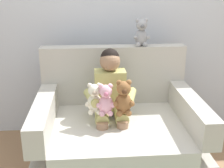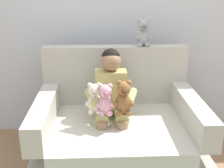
{
  "view_description": "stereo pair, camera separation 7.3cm",
  "coord_description": "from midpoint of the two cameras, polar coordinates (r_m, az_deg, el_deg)",
  "views": [
    {
      "loc": [
        -0.22,
        -2.15,
        1.52
      ],
      "look_at": [
        -0.05,
        -0.05,
        0.77
      ],
      "focal_mm": 46.67,
      "sensor_mm": 36.0,
      "label": 1
    },
    {
      "loc": [
        -0.15,
        -2.16,
        1.52
      ],
      "look_at": [
        -0.05,
        -0.05,
        0.77
      ],
      "focal_mm": 46.67,
      "sensor_mm": 36.0,
      "label": 2
    }
  ],
  "objects": [
    {
      "name": "plush_brown",
      "position": [
        2.25,
        3.18,
        -2.87
      ],
      "size": [
        0.17,
        0.14,
        0.28
      ],
      "rotation": [
        0.0,
        0.0,
        0.04
      ],
      "color": "brown",
      "rests_on": "armchair"
    },
    {
      "name": "plush_cream",
      "position": [
        2.28,
        -2.53,
        -2.93
      ],
      "size": [
        0.15,
        0.12,
        0.25
      ],
      "rotation": [
        0.0,
        0.0,
        0.26
      ],
      "color": "silver",
      "rests_on": "armchair"
    },
    {
      "name": "back_wall",
      "position": [
        2.93,
        1.06,
        15.23
      ],
      "size": [
        6.0,
        0.1,
        2.6
      ],
      "primitive_type": "cube",
      "color": "silver",
      "rests_on": "ground"
    },
    {
      "name": "armchair",
      "position": [
        2.52,
        1.94,
        -9.46
      ],
      "size": [
        1.32,
        1.02,
        0.96
      ],
      "color": "#BCB7AD",
      "rests_on": "ground"
    },
    {
      "name": "plush_grey_on_backrest",
      "position": [
        2.66,
        6.95,
        9.81
      ],
      "size": [
        0.15,
        0.12,
        0.25
      ],
      "rotation": [
        0.0,
        0.0,
        -0.01
      ],
      "color": "#9E9EA3",
      "rests_on": "armchair"
    },
    {
      "name": "plush_pink",
      "position": [
        2.25,
        -0.33,
        -3.19
      ],
      "size": [
        0.15,
        0.12,
        0.26
      ],
      "rotation": [
        0.0,
        0.0,
        0.08
      ],
      "color": "#EAA8BC",
      "rests_on": "armchair"
    },
    {
      "name": "ground_plane",
      "position": [
        2.64,
        1.95,
        -15.62
      ],
      "size": [
        8.0,
        8.0,
        0.0
      ],
      "primitive_type": "plane",
      "color": "#936D4C"
    },
    {
      "name": "seated_child",
      "position": [
        2.42,
        0.71,
        -1.98
      ],
      "size": [
        0.45,
        0.39,
        0.82
      ],
      "rotation": [
        0.0,
        0.0,
        0.07
      ],
      "color": "tan",
      "rests_on": "armchair"
    }
  ]
}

